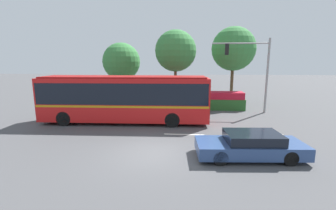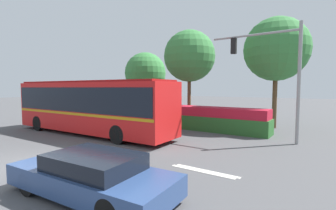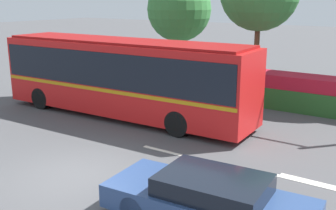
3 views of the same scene
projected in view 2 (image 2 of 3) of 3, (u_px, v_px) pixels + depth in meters
The scene contains 11 objects.
ground_plane at pixel (20, 165), 9.11m from camera, with size 140.00×140.00×0.00m, color #4C4C4F.
city_bus at pixel (90, 104), 15.09m from camera, with size 11.86×2.87×3.32m.
sedan_foreground at pixel (92, 175), 6.45m from camera, with size 4.93×2.24×1.17m.
traffic_light_pole at pixel (276, 66), 12.77m from camera, with size 4.74×0.24×6.24m.
flowering_hedge at pixel (198, 118), 16.97m from camera, with size 9.77×1.57×1.60m.
street_tree_left at pixel (145, 73), 23.42m from camera, with size 3.96×3.96×6.31m.
street_tree_centre at pixel (189, 56), 18.64m from camera, with size 3.97×3.97×7.33m.
street_tree_right at pixel (276, 49), 17.03m from camera, with size 4.48×4.48×7.86m.
lane_stripe_near at pixel (202, 172), 8.36m from camera, with size 2.40×0.16×0.01m, color silver.
lane_stripe_mid at pixel (106, 153), 10.76m from camera, with size 2.40×0.16×0.01m, color silver.
lane_stripe_far at pixel (207, 171), 8.43m from camera, with size 2.40×0.16×0.01m, color silver.
Camera 2 is at (9.68, -4.19, 2.91)m, focal length 25.79 mm.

